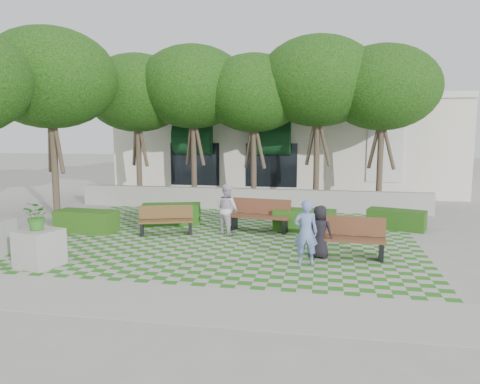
% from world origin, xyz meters
% --- Properties ---
extents(ground, '(90.00, 90.00, 0.00)m').
position_xyz_m(ground, '(0.00, 0.00, 0.00)').
color(ground, gray).
rests_on(ground, ground).
extents(lawn, '(12.00, 12.00, 0.00)m').
position_xyz_m(lawn, '(0.00, 1.00, 0.01)').
color(lawn, '#2B721E').
rests_on(lawn, ground).
extents(sidewalk_south, '(16.00, 2.00, 0.01)m').
position_xyz_m(sidewalk_south, '(0.00, -4.70, 0.01)').
color(sidewalk_south, '#9E9B93').
rests_on(sidewalk_south, ground).
extents(sidewalk_west, '(2.00, 12.00, 0.01)m').
position_xyz_m(sidewalk_west, '(-7.20, 1.00, 0.01)').
color(sidewalk_west, '#9E9B93').
rests_on(sidewalk_west, ground).
extents(retaining_wall, '(15.00, 0.36, 0.90)m').
position_xyz_m(retaining_wall, '(0.00, 6.20, 0.45)').
color(retaining_wall, '#9E9B93').
rests_on(retaining_wall, ground).
extents(bench_east, '(2.09, 0.83, 1.08)m').
position_xyz_m(bench_east, '(3.81, -0.63, 0.52)').
color(bench_east, '#57311D').
rests_on(bench_east, ground).
extents(bench_mid, '(2.11, 0.95, 1.07)m').
position_xyz_m(bench_mid, '(1.06, 2.14, 0.52)').
color(bench_mid, '#582F1E').
rests_on(bench_mid, ground).
extents(bench_west, '(1.85, 1.11, 0.92)m').
position_xyz_m(bench_west, '(-1.90, 1.12, 0.44)').
color(bench_west, brown).
rests_on(bench_west, ground).
extents(hedge_east, '(2.05, 1.33, 0.67)m').
position_xyz_m(hedge_east, '(5.66, 3.29, 0.33)').
color(hedge_east, '#1D4512').
rests_on(hedge_east, ground).
extents(hedge_midright, '(2.12, 0.96, 0.73)m').
position_xyz_m(hedge_midright, '(2.56, 2.42, 0.36)').
color(hedge_midright, '#1F4B14').
rests_on(hedge_midright, ground).
extents(hedge_midleft, '(2.24, 1.36, 0.73)m').
position_xyz_m(hedge_midleft, '(-2.25, 2.68, 0.37)').
color(hedge_midleft, '#1E4D14').
rests_on(hedge_midleft, ground).
extents(hedge_west, '(2.12, 1.00, 0.72)m').
position_xyz_m(hedge_west, '(-4.65, 0.94, 0.36)').
color(hedge_west, '#245015').
rests_on(hedge_west, ground).
extents(planter_front, '(1.15, 1.15, 1.65)m').
position_xyz_m(planter_front, '(-3.81, -2.93, 0.67)').
color(planter_front, '#9E9B93').
rests_on(planter_front, ground).
extents(person_blue, '(0.65, 0.46, 1.67)m').
position_xyz_m(person_blue, '(2.76, -1.55, 0.84)').
color(person_blue, '#687DBE').
rests_on(person_blue, ground).
extents(person_dark, '(0.80, 0.64, 1.43)m').
position_xyz_m(person_dark, '(3.10, -0.88, 0.71)').
color(person_dark, black).
rests_on(person_dark, ground).
extents(person_white, '(1.02, 0.99, 1.65)m').
position_xyz_m(person_white, '(0.08, 1.47, 0.83)').
color(person_white, silver).
rests_on(person_white, ground).
extents(tree_row, '(17.70, 13.40, 7.41)m').
position_xyz_m(tree_row, '(-1.86, 5.95, 5.18)').
color(tree_row, '#47382B').
rests_on(tree_row, ground).
extents(building, '(18.00, 8.92, 5.15)m').
position_xyz_m(building, '(0.93, 14.08, 2.52)').
color(building, silver).
rests_on(building, ground).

